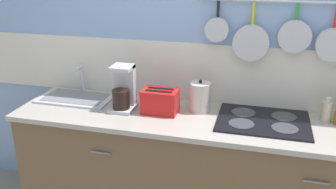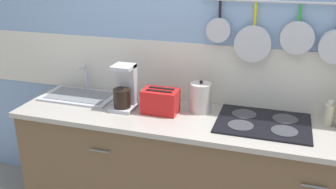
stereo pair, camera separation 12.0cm
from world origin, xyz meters
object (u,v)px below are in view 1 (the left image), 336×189
at_px(coffee_maker, 123,91).
at_px(toaster, 160,101).
at_px(bottle_vinegar, 327,111).
at_px(kettle, 200,97).

height_order(coffee_maker, toaster, coffee_maker).
relative_size(coffee_maker, toaster, 1.22).
distance_m(coffee_maker, bottle_vinegar, 1.37).
relative_size(toaster, bottle_vinegar, 1.54).
relative_size(toaster, kettle, 1.13).
relative_size(coffee_maker, bottle_vinegar, 1.89).
bearing_deg(kettle, bottle_vinegar, 2.03).
bearing_deg(coffee_maker, kettle, 10.56).
bearing_deg(coffee_maker, bottle_vinegar, 5.37).
distance_m(coffee_maker, kettle, 0.54).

